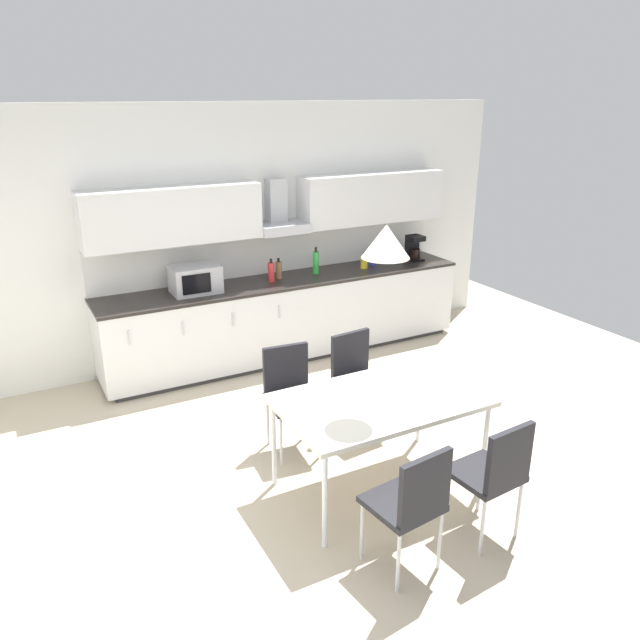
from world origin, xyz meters
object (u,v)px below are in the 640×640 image
at_px(bottle_red, 271,272).
at_px(chair_far_left, 290,388).
at_px(bottle_blue, 373,256).
at_px(chair_far_right, 357,372).
at_px(chair_near_right, 495,469).
at_px(chair_near_left, 412,499).
at_px(coffee_maker, 414,248).
at_px(bottle_brown, 279,270).
at_px(dining_table, 380,404).
at_px(bottle_yellow, 364,261).
at_px(pendant_lamp, 386,241).
at_px(bottle_green, 316,262).
at_px(microwave, 195,279).

height_order(bottle_red, chair_far_left, bottle_red).
xyz_separation_m(bottle_blue, chair_far_right, (-1.33, -1.83, -0.46)).
height_order(bottle_blue, chair_far_right, bottle_blue).
height_order(chair_near_right, chair_near_left, same).
xyz_separation_m(coffee_maker, bottle_brown, (-1.77, 0.03, -0.05)).
bearing_deg(chair_far_left, chair_far_right, 0.00).
distance_m(bottle_red, bottle_brown, 0.14).
bearing_deg(dining_table, bottle_yellow, 60.25).
xyz_separation_m(bottle_red, pendant_lamp, (-0.31, -2.59, 0.89)).
height_order(bottle_yellow, chair_near_right, bottle_yellow).
height_order(dining_table, chair_near_left, chair_near_left).
bearing_deg(chair_near_right, chair_near_left, 179.98).
height_order(dining_table, chair_far_left, chair_far_left).
relative_size(bottle_green, dining_table, 0.21).
height_order(microwave, coffee_maker, coffee_maker).
relative_size(bottle_blue, chair_far_right, 0.29).
bearing_deg(chair_near_right, bottle_brown, 88.39).
bearing_deg(chair_far_right, coffee_maker, 43.55).
bearing_deg(chair_far_left, chair_near_left, -89.96).
distance_m(bottle_red, chair_near_left, 3.51).
bearing_deg(bottle_red, chair_far_left, -109.75).
bearing_deg(bottle_red, coffee_maker, 1.14).
distance_m(bottle_green, chair_near_right, 3.56).
distance_m(dining_table, chair_near_left, 0.91).
bearing_deg(bottle_green, pendant_lamp, -108.40).
distance_m(bottle_yellow, pendant_lamp, 3.11).
bearing_deg(chair_far_right, pendant_lamp, -110.88).
xyz_separation_m(bottle_green, bottle_brown, (-0.45, 0.02, -0.03)).
bearing_deg(bottle_red, dining_table, -96.87).
distance_m(chair_near_left, pendant_lamp, 1.62).
bearing_deg(bottle_blue, chair_far_left, -137.09).
bearing_deg(dining_table, chair_near_left, -110.81).
distance_m(bottle_red, pendant_lamp, 2.76).
distance_m(bottle_green, dining_table, 2.81).
height_order(microwave, dining_table, microwave).
bearing_deg(coffee_maker, microwave, -179.45).
relative_size(coffee_maker, chair_near_left, 0.34).
height_order(bottle_brown, chair_far_left, bottle_brown).
height_order(bottle_green, chair_near_right, bottle_green).
bearing_deg(pendant_lamp, bottle_yellow, 60.25).
height_order(microwave, chair_near_right, microwave).
distance_m(bottle_blue, chair_near_right, 3.76).
relative_size(bottle_blue, chair_far_left, 0.29).
bearing_deg(bottle_blue, microwave, -178.37).
bearing_deg(chair_far_left, bottle_brown, 67.69).
distance_m(bottle_green, pendant_lamp, 2.92).
distance_m(bottle_green, chair_near_left, 3.71).
bearing_deg(dining_table, pendant_lamp, -63.43).
height_order(chair_far_left, pendant_lamp, pendant_lamp).
bearing_deg(bottle_yellow, chair_far_left, -135.74).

